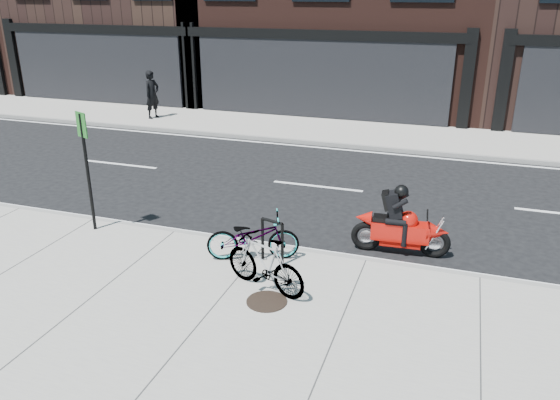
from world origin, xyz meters
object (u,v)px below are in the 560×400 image
(motorcycle, at_px, (405,227))
(bicycle_rear, at_px, (265,263))
(manhole_cover, at_px, (267,301))
(sign_post, at_px, (86,161))
(bicycle_front, at_px, (253,237))
(pedestrian, at_px, (152,95))
(bike_rack, at_px, (272,237))

(motorcycle, bearing_deg, bicycle_rear, -134.68)
(manhole_cover, bearing_deg, sign_post, 160.69)
(bicycle_rear, distance_m, manhole_cover, 0.63)
(motorcycle, height_order, manhole_cover, motorcycle)
(motorcycle, distance_m, sign_post, 6.42)
(bicycle_front, relative_size, manhole_cover, 2.58)
(motorcycle, relative_size, manhole_cover, 2.88)
(bicycle_front, distance_m, motorcycle, 2.93)
(pedestrian, bearing_deg, bicycle_front, -125.58)
(bicycle_front, xyz_separation_m, bicycle_rear, (0.59, -0.96, 0.04))
(pedestrian, xyz_separation_m, sign_post, (4.41, -9.71, 0.56))
(bicycle_front, xyz_separation_m, manhole_cover, (0.75, -1.34, -0.44))
(bike_rack, xyz_separation_m, bicycle_rear, (0.21, -0.96, -0.01))
(bicycle_rear, distance_m, motorcycle, 3.08)
(bike_rack, xyz_separation_m, sign_post, (-4.01, 0.20, 0.98))
(bicycle_rear, height_order, motorcycle, motorcycle)
(bike_rack, relative_size, pedestrian, 0.46)
(bike_rack, relative_size, motorcycle, 0.44)
(bike_rack, xyz_separation_m, bicycle_front, (-0.38, -0.00, -0.05))
(bike_rack, relative_size, bicycle_rear, 0.52)
(bike_rack, height_order, sign_post, sign_post)
(bicycle_rear, height_order, pedestrian, pedestrian)
(motorcycle, xyz_separation_m, pedestrian, (-10.63, 8.54, 0.46))
(motorcycle, distance_m, pedestrian, 13.65)
(bike_rack, xyz_separation_m, motorcycle, (2.22, 1.37, -0.05))
(sign_post, bearing_deg, motorcycle, 32.94)
(pedestrian, xyz_separation_m, manhole_cover, (8.79, -11.25, -0.90))
(bicycle_rear, xyz_separation_m, manhole_cover, (0.16, -0.37, -0.48))
(bike_rack, height_order, motorcycle, motorcycle)
(bicycle_rear, xyz_separation_m, pedestrian, (-8.63, 10.88, 0.43))
(bicycle_rear, bearing_deg, bike_rack, -147.97)
(bicycle_front, height_order, pedestrian, pedestrian)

